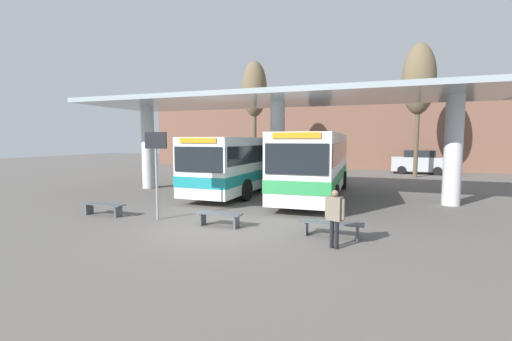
{
  "coord_description": "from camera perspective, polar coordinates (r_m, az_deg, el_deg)",
  "views": [
    {
      "loc": [
        5.0,
        -9.87,
        2.94
      ],
      "look_at": [
        0.0,
        4.07,
        1.6
      ],
      "focal_mm": 24.0,
      "sensor_mm": 36.0,
      "label": 1
    }
  ],
  "objects": [
    {
      "name": "waiting_bench_far_platform",
      "position": [
        11.75,
        -6.15,
        -7.65
      ],
      "size": [
        1.58,
        0.44,
        0.46
      ],
      "color": "#4C5156",
      "rests_on": "ground_plane"
    },
    {
      "name": "waiting_bench_near_pillar",
      "position": [
        10.7,
        12.43,
        -8.97
      ],
      "size": [
        1.91,
        0.44,
        0.46
      ],
      "color": "#4C5156",
      "rests_on": "ground_plane"
    },
    {
      "name": "transit_bus_center_bay",
      "position": [
        18.16,
        9.93,
        1.53
      ],
      "size": [
        3.14,
        11.12,
        3.24
      ],
      "rotation": [
        0.0,
        0.0,
        3.18
      ],
      "color": "white",
      "rests_on": "ground_plane"
    },
    {
      "name": "waiting_bench_mid_platform",
      "position": [
        14.58,
        -24.09,
        -5.53
      ],
      "size": [
        1.79,
        0.44,
        0.46
      ],
      "color": "#4C5156",
      "rests_on": "ground_plane"
    },
    {
      "name": "ground_plane",
      "position": [
        11.45,
        -6.98,
        -9.75
      ],
      "size": [
        100.0,
        100.0,
        0.0
      ],
      "primitive_type": "plane",
      "color": "#605B56"
    },
    {
      "name": "parked_car_street",
      "position": [
        32.59,
        25.5,
        1.25
      ],
      "size": [
        4.44,
        2.04,
        2.03
      ],
      "rotation": [
        0.0,
        0.0,
        -0.02
      ],
      "color": "#B2B7BC",
      "rests_on": "ground_plane"
    },
    {
      "name": "poplar_tree_behind_right",
      "position": [
        29.7,
        25.52,
        13.44
      ],
      "size": [
        2.44,
        2.44,
        10.23
      ],
      "color": "brown",
      "rests_on": "ground_plane"
    },
    {
      "name": "pedestrian_waiting",
      "position": [
        9.5,
        12.98,
        -6.91
      ],
      "size": [
        0.57,
        0.38,
        1.6
      ],
      "rotation": [
        0.0,
        0.0,
        -0.4
      ],
      "color": "black",
      "rests_on": "ground_plane"
    },
    {
      "name": "station_canopy",
      "position": [
        18.04,
        3.62,
        10.18
      ],
      "size": [
        21.25,
        6.66,
        5.15
      ],
      "color": "silver",
      "rests_on": "ground_plane"
    },
    {
      "name": "transit_bus_left_bay",
      "position": [
        20.29,
        -0.92,
        1.71
      ],
      "size": [
        2.91,
        12.3,
        3.05
      ],
      "rotation": [
        0.0,
        0.0,
        3.13
      ],
      "color": "white",
      "rests_on": "ground_plane"
    },
    {
      "name": "info_sign_platform",
      "position": [
        12.96,
        -16.3,
        2.04
      ],
      "size": [
        0.9,
        0.09,
        3.22
      ],
      "color": "gray",
      "rests_on": "ground_plane"
    },
    {
      "name": "townhouse_backdrop",
      "position": [
        35.72,
        11.77,
        8.17
      ],
      "size": [
        40.0,
        0.58,
        8.35
      ],
      "color": "brown",
      "rests_on": "ground_plane"
    },
    {
      "name": "poplar_tree_behind_left",
      "position": [
        29.98,
        -0.25,
        13.18
      ],
      "size": [
        2.13,
        2.13,
        9.6
      ],
      "color": "brown",
      "rests_on": "ground_plane"
    }
  ]
}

